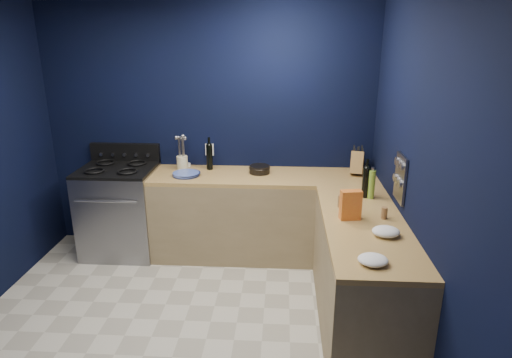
# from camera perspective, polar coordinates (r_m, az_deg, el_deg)

# --- Properties ---
(floor) EXTENTS (3.50, 3.50, 0.02)m
(floor) POSITION_cam_1_polar(r_m,az_deg,el_deg) (3.75, -9.94, -19.67)
(floor) COLOR #BDB7A6
(floor) RESTS_ON ground
(wall_back) EXTENTS (3.50, 0.02, 2.60)m
(wall_back) POSITION_cam_1_polar(r_m,az_deg,el_deg) (4.79, -6.06, 6.41)
(wall_back) COLOR black
(wall_back) RESTS_ON ground
(wall_right) EXTENTS (0.02, 3.50, 2.60)m
(wall_right) POSITION_cam_1_polar(r_m,az_deg,el_deg) (3.18, 21.15, -0.96)
(wall_right) COLOR black
(wall_right) RESTS_ON ground
(cab_back) EXTENTS (2.30, 0.63, 0.86)m
(cab_back) POSITION_cam_1_polar(r_m,az_deg,el_deg) (4.68, 0.94, -4.96)
(cab_back) COLOR #8E7A56
(cab_back) RESTS_ON floor
(top_back) EXTENTS (2.30, 0.63, 0.04)m
(top_back) POSITION_cam_1_polar(r_m,az_deg,el_deg) (4.52, 0.97, 0.28)
(top_back) COLOR brown
(top_back) RESTS_ON cab_back
(cab_right) EXTENTS (0.63, 1.67, 0.86)m
(cab_right) POSITION_cam_1_polar(r_m,az_deg,el_deg) (3.71, 13.39, -12.19)
(cab_right) COLOR #8E7A56
(cab_right) RESTS_ON floor
(top_right) EXTENTS (0.63, 1.67, 0.04)m
(top_right) POSITION_cam_1_polar(r_m,az_deg,el_deg) (3.51, 13.93, -5.83)
(top_right) COLOR brown
(top_right) RESTS_ON cab_right
(gas_range) EXTENTS (0.76, 0.66, 0.92)m
(gas_range) POSITION_cam_1_polar(r_m,az_deg,el_deg) (4.96, -17.06, -4.07)
(gas_range) COLOR gray
(gas_range) RESTS_ON floor
(oven_door) EXTENTS (0.59, 0.02, 0.42)m
(oven_door) POSITION_cam_1_polar(r_m,az_deg,el_deg) (4.69, -18.35, -5.63)
(oven_door) COLOR black
(oven_door) RESTS_ON gas_range
(cooktop) EXTENTS (0.76, 0.66, 0.03)m
(cooktop) POSITION_cam_1_polar(r_m,az_deg,el_deg) (4.80, -17.59, 1.18)
(cooktop) COLOR black
(cooktop) RESTS_ON gas_range
(backguard) EXTENTS (0.76, 0.06, 0.20)m
(backguard) POSITION_cam_1_polar(r_m,az_deg,el_deg) (5.05, -16.53, 3.33)
(backguard) COLOR black
(backguard) RESTS_ON gas_range
(spice_panel) EXTENTS (0.02, 0.28, 0.38)m
(spice_panel) POSITION_cam_1_polar(r_m,az_deg,el_deg) (3.71, 18.15, 0.10)
(spice_panel) COLOR gray
(spice_panel) RESTS_ON wall_right
(wall_outlet) EXTENTS (0.09, 0.02, 0.13)m
(wall_outlet) POSITION_cam_1_polar(r_m,az_deg,el_deg) (4.82, -6.02, 3.79)
(wall_outlet) COLOR white
(wall_outlet) RESTS_ON wall_back
(plate_stack) EXTENTS (0.28, 0.28, 0.03)m
(plate_stack) POSITION_cam_1_polar(r_m,az_deg,el_deg) (4.54, -9.03, 0.63)
(plate_stack) COLOR #4858AC
(plate_stack) RESTS_ON top_back
(ramekin) EXTENTS (0.09, 0.09, 0.03)m
(ramekin) POSITION_cam_1_polar(r_m,az_deg,el_deg) (4.86, -8.95, 1.81)
(ramekin) COLOR white
(ramekin) RESTS_ON top_back
(utensil_crock) EXTENTS (0.14, 0.14, 0.14)m
(utensil_crock) POSITION_cam_1_polar(r_m,az_deg,el_deg) (4.75, -9.50, 2.09)
(utensil_crock) COLOR beige
(utensil_crock) RESTS_ON top_back
(wine_bottle_back) EXTENTS (0.08, 0.08, 0.27)m
(wine_bottle_back) POSITION_cam_1_polar(r_m,az_deg,el_deg) (4.70, -6.03, 2.83)
(wine_bottle_back) COLOR black
(wine_bottle_back) RESTS_ON top_back
(lemon_basket) EXTENTS (0.24, 0.24, 0.08)m
(lemon_basket) POSITION_cam_1_polar(r_m,az_deg,el_deg) (4.57, 0.46, 1.25)
(lemon_basket) COLOR black
(lemon_basket) RESTS_ON top_back
(knife_block) EXTENTS (0.18, 0.29, 0.28)m
(knife_block) POSITION_cam_1_polar(r_m,az_deg,el_deg) (4.65, 12.95, 2.04)
(knife_block) COLOR olive
(knife_block) RESTS_ON top_back
(wine_bottle_right) EXTENTS (0.08, 0.08, 0.27)m
(wine_bottle_right) POSITION_cam_1_polar(r_m,az_deg,el_deg) (3.99, 14.01, -0.46)
(wine_bottle_right) COLOR black
(wine_bottle_right) RESTS_ON top_right
(oil_bottle) EXTENTS (0.08, 0.08, 0.25)m
(oil_bottle) POSITION_cam_1_polar(r_m,az_deg,el_deg) (3.98, 14.70, -0.69)
(oil_bottle) COLOR olive
(oil_bottle) RESTS_ON top_right
(spice_jar_near) EXTENTS (0.06, 0.06, 0.11)m
(spice_jar_near) POSITION_cam_1_polar(r_m,az_deg,el_deg) (3.74, 10.87, -2.84)
(spice_jar_near) COLOR olive
(spice_jar_near) RESTS_ON top_right
(spice_jar_far) EXTENTS (0.06, 0.06, 0.09)m
(spice_jar_far) POSITION_cam_1_polar(r_m,az_deg,el_deg) (3.60, 16.24, -4.23)
(spice_jar_far) COLOR olive
(spice_jar_far) RESTS_ON top_right
(crouton_bag) EXTENTS (0.17, 0.10, 0.23)m
(crouton_bag) POSITION_cam_1_polar(r_m,az_deg,el_deg) (3.50, 12.12, -3.30)
(crouton_bag) COLOR red
(crouton_bag) RESTS_ON top_right
(towel_front) EXTENTS (0.22, 0.19, 0.07)m
(towel_front) POSITION_cam_1_polar(r_m,az_deg,el_deg) (3.31, 16.44, -6.53)
(towel_front) COLOR white
(towel_front) RESTS_ON top_right
(towel_end) EXTENTS (0.21, 0.20, 0.06)m
(towel_end) POSITION_cam_1_polar(r_m,az_deg,el_deg) (2.91, 14.88, -10.06)
(towel_end) COLOR white
(towel_end) RESTS_ON top_right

